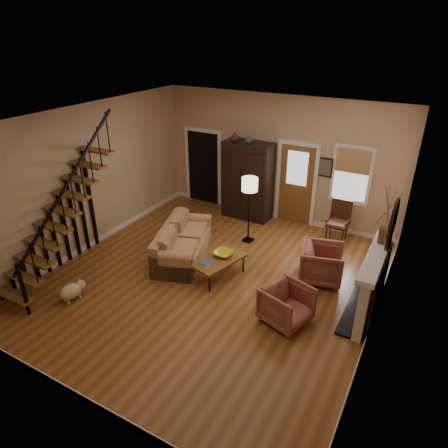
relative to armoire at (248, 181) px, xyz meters
The scene contains 15 objects.
room 1.49m from the armoire, 78.37° to the right, with size 7.00×7.33×3.30m.
staircase 4.94m from the armoire, 115.05° to the right, with size 0.94×2.80×3.20m, color brown, non-canonical shape.
fireplace 4.67m from the armoire, 34.69° to the right, with size 0.33×1.95×2.30m.
armoire is the anchor object (origin of this frame).
vase_a 1.23m from the armoire, 164.05° to the right, with size 0.24×0.24×0.25m, color #4C2619.
vase_b 1.16m from the armoire, 63.43° to the right, with size 0.20×0.20×0.21m, color #334C60.
sofa 2.78m from the armoire, 96.30° to the right, with size 0.90×2.08×0.78m, color tan, non-canonical shape.
coffee_table 3.19m from the armoire, 75.38° to the right, with size 0.68×1.16×0.45m, color brown, non-canonical shape.
bowl 3.00m from the armoire, 73.70° to the right, with size 0.40×0.40×0.10m, color gold.
books 3.39m from the armoire, 78.67° to the right, with size 0.21×0.29×0.05m, color beige, non-canonical shape.
armchair_left 4.48m from the armoire, 54.83° to the right, with size 0.76×0.79×0.72m, color maroon.
armchair_right 3.45m from the armoire, 36.96° to the right, with size 0.83×0.86×0.78m, color maroon.
floor_lamp 1.44m from the armoire, 62.55° to the right, with size 0.38×0.38×1.65m, color black, non-canonical shape.
side_chair 2.61m from the armoire, ahead, with size 0.54×0.54×1.02m, color #3A2212, non-canonical shape.
dog 5.30m from the armoire, 104.35° to the right, with size 0.29×0.49×0.36m, color beige, non-canonical shape.
Camera 1 is at (3.64, -5.97, 4.81)m, focal length 32.00 mm.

